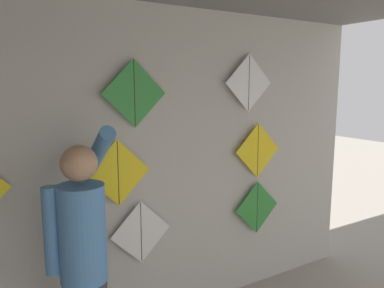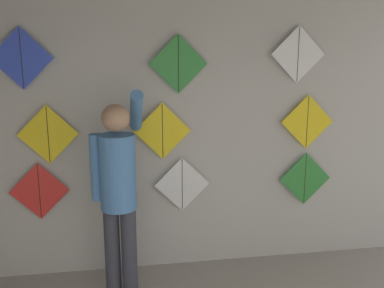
{
  "view_description": "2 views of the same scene",
  "coord_description": "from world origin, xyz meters",
  "px_view_note": "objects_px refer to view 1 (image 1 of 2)",
  "views": [
    {
      "loc": [
        -1.1,
        0.87,
        2.15
      ],
      "look_at": [
        0.46,
        3.47,
        1.66
      ],
      "focal_mm": 35.0,
      "sensor_mm": 36.0,
      "label": 1
    },
    {
      "loc": [
        -0.46,
        -0.32,
        2.21
      ],
      "look_at": [
        0.16,
        3.47,
        1.35
      ],
      "focal_mm": 40.0,
      "sensor_mm": 36.0,
      "label": 2
    }
  ],
  "objects_px": {
    "kite_1": "(141,232)",
    "kite_2": "(257,207)",
    "shopkeeper": "(83,251)",
    "kite_4": "(118,173)",
    "kite_7": "(134,93)",
    "kite_8": "(249,83)",
    "kite_5": "(258,150)"
  },
  "relations": [
    {
      "from": "shopkeeper",
      "to": "kite_8",
      "type": "bearing_deg",
      "value": 32.98
    },
    {
      "from": "shopkeeper",
      "to": "kite_8",
      "type": "height_order",
      "value": "kite_8"
    },
    {
      "from": "kite_2",
      "to": "kite_7",
      "type": "relative_size",
      "value": 1.0
    },
    {
      "from": "kite_4",
      "to": "kite_8",
      "type": "distance_m",
      "value": 1.52
    },
    {
      "from": "kite_5",
      "to": "kite_7",
      "type": "xyz_separation_m",
      "value": [
        -1.31,
        0.0,
        0.59
      ]
    },
    {
      "from": "shopkeeper",
      "to": "kite_2",
      "type": "height_order",
      "value": "shopkeeper"
    },
    {
      "from": "kite_1",
      "to": "kite_4",
      "type": "distance_m",
      "value": 0.58
    },
    {
      "from": "kite_2",
      "to": "kite_7",
      "type": "distance_m",
      "value": 1.78
    },
    {
      "from": "kite_2",
      "to": "kite_5",
      "type": "relative_size",
      "value": 1.0
    },
    {
      "from": "shopkeeper",
      "to": "kite_4",
      "type": "xyz_separation_m",
      "value": [
        0.43,
        0.49,
        0.37
      ]
    },
    {
      "from": "shopkeeper",
      "to": "kite_7",
      "type": "relative_size",
      "value": 3.4
    },
    {
      "from": "kite_2",
      "to": "kite_5",
      "type": "height_order",
      "value": "kite_5"
    },
    {
      "from": "kite_2",
      "to": "shopkeeper",
      "type": "bearing_deg",
      "value": -165.71
    },
    {
      "from": "kite_1",
      "to": "kite_2",
      "type": "height_order",
      "value": "kite_1"
    },
    {
      "from": "shopkeeper",
      "to": "kite_8",
      "type": "relative_size",
      "value": 3.4
    },
    {
      "from": "kite_1",
      "to": "kite_4",
      "type": "height_order",
      "value": "kite_4"
    },
    {
      "from": "kite_7",
      "to": "kite_1",
      "type": "bearing_deg",
      "value": 0.0
    },
    {
      "from": "kite_1",
      "to": "kite_4",
      "type": "relative_size",
      "value": 1.0
    },
    {
      "from": "kite_2",
      "to": "kite_5",
      "type": "xyz_separation_m",
      "value": [
        -0.01,
        0.0,
        0.6
      ]
    },
    {
      "from": "kite_2",
      "to": "kite_7",
      "type": "height_order",
      "value": "kite_7"
    },
    {
      "from": "kite_1",
      "to": "kite_5",
      "type": "relative_size",
      "value": 1.0
    },
    {
      "from": "kite_2",
      "to": "kite_4",
      "type": "xyz_separation_m",
      "value": [
        -1.49,
        0.0,
        0.55
      ]
    },
    {
      "from": "shopkeeper",
      "to": "kite_2",
      "type": "xyz_separation_m",
      "value": [
        1.92,
        0.49,
        -0.18
      ]
    },
    {
      "from": "shopkeeper",
      "to": "kite_1",
      "type": "height_order",
      "value": "shopkeeper"
    },
    {
      "from": "shopkeeper",
      "to": "kite_8",
      "type": "distance_m",
      "value": 2.13
    },
    {
      "from": "kite_2",
      "to": "kite_5",
      "type": "bearing_deg",
      "value": 180.0
    },
    {
      "from": "kite_1",
      "to": "kite_8",
      "type": "relative_size",
      "value": 1.0
    },
    {
      "from": "kite_8",
      "to": "kite_1",
      "type": "bearing_deg",
      "value": 180.0
    },
    {
      "from": "shopkeeper",
      "to": "kite_4",
      "type": "height_order",
      "value": "shopkeeper"
    },
    {
      "from": "kite_2",
      "to": "kite_8",
      "type": "relative_size",
      "value": 1.0
    },
    {
      "from": "kite_1",
      "to": "kite_2",
      "type": "relative_size",
      "value": 1.0
    },
    {
      "from": "kite_5",
      "to": "kite_1",
      "type": "bearing_deg",
      "value": 180.0
    }
  ]
}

